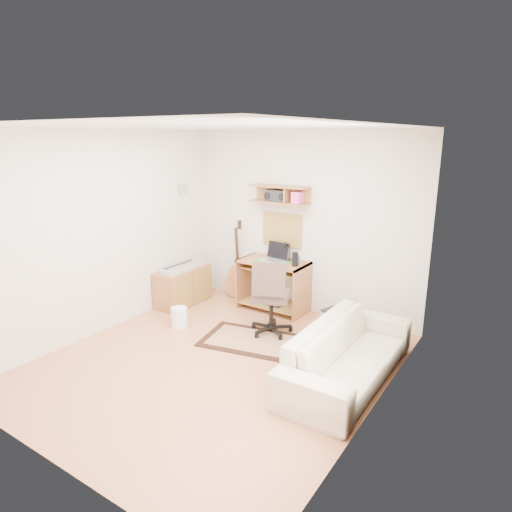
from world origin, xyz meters
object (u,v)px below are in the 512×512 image
Objects in this scene: desk at (273,286)px; sofa at (349,344)px; printer at (338,316)px; task_chair at (271,296)px; cabinet at (183,286)px.

sofa is at bearing -36.29° from desk.
printer is at bearing 5.42° from desk.
task_chair is 1.38m from sofa.
desk reaches higher than printer.
desk is 0.97× the size of task_chair.
desk is at bearing 53.71° from sofa.
task_chair is (0.40, -0.71, 0.14)m from desk.
sofa is at bearing -42.36° from printer.
task_chair is at bearing -105.83° from printer.
task_chair is 0.51× the size of sofa.
cabinet is (-1.69, 0.16, -0.24)m from task_chair.
printer is at bearing 31.19° from task_chair.
desk is at bearing 97.00° from task_chair.
task_chair reaches higher than desk.
sofa reaches higher than cabinet.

